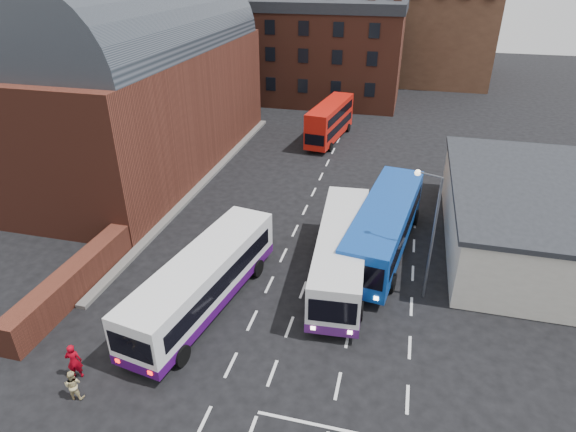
% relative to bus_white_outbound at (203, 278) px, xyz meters
% --- Properties ---
extents(ground, '(180.00, 180.00, 0.00)m').
position_rel_bus_white_outbound_xyz_m(ground, '(2.80, -2.94, -1.84)').
color(ground, black).
extents(railway_station, '(12.00, 28.00, 16.00)m').
position_rel_bus_white_outbound_xyz_m(railway_station, '(-12.70, 18.06, 5.79)').
color(railway_station, '#602B1E').
rests_on(railway_station, ground).
extents(forecourt_wall, '(1.20, 10.00, 1.80)m').
position_rel_bus_white_outbound_xyz_m(forecourt_wall, '(-7.40, -0.94, -0.94)').
color(forecourt_wall, '#602B1E').
rests_on(forecourt_wall, ground).
extents(cream_building, '(10.40, 16.40, 4.25)m').
position_rel_bus_white_outbound_xyz_m(cream_building, '(17.80, 11.06, 0.31)').
color(cream_building, beige).
rests_on(cream_building, ground).
extents(brick_terrace, '(22.00, 10.00, 11.00)m').
position_rel_bus_white_outbound_xyz_m(brick_terrace, '(-3.20, 43.06, 3.66)').
color(brick_terrace, brown).
rests_on(brick_terrace, ground).
extents(castle_keep, '(22.00, 22.00, 12.00)m').
position_rel_bus_white_outbound_xyz_m(castle_keep, '(8.80, 63.06, 4.16)').
color(castle_keep, brown).
rests_on(castle_keep, ground).
extents(bus_white_outbound, '(4.44, 11.72, 3.12)m').
position_rel_bus_white_outbound_xyz_m(bus_white_outbound, '(0.00, 0.00, 0.00)').
color(bus_white_outbound, white).
rests_on(bus_white_outbound, ground).
extents(bus_white_inbound, '(3.54, 11.64, 3.13)m').
position_rel_bus_white_outbound_xyz_m(bus_white_inbound, '(6.62, 4.51, 0.00)').
color(bus_white_inbound, silver).
rests_on(bus_white_inbound, ground).
extents(bus_blue, '(4.40, 12.51, 3.34)m').
position_rel_bus_white_outbound_xyz_m(bus_blue, '(8.80, 7.89, 0.13)').
color(bus_blue, '#0D3D99').
rests_on(bus_blue, ground).
extents(bus_red_double, '(3.42, 9.75, 3.82)m').
position_rel_bus_white_outbound_xyz_m(bus_red_double, '(1.86, 28.09, 0.19)').
color(bus_red_double, red).
rests_on(bus_red_double, ground).
extents(street_lamp, '(1.41, 0.68, 7.32)m').
position_rel_bus_white_outbound_xyz_m(street_lamp, '(11.16, 3.80, 2.57)').
color(street_lamp, '#53565E').
rests_on(street_lamp, ground).
extents(pedestrian_red, '(0.79, 0.67, 1.84)m').
position_rel_bus_white_outbound_xyz_m(pedestrian_red, '(-3.64, -6.06, -0.92)').
color(pedestrian_red, '#990211').
rests_on(pedestrian_red, ground).
extents(pedestrian_beige, '(0.81, 0.69, 1.48)m').
position_rel_bus_white_outbound_xyz_m(pedestrian_beige, '(-2.99, -7.09, -1.10)').
color(pedestrian_beige, '#CCBA7F').
rests_on(pedestrian_beige, ground).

